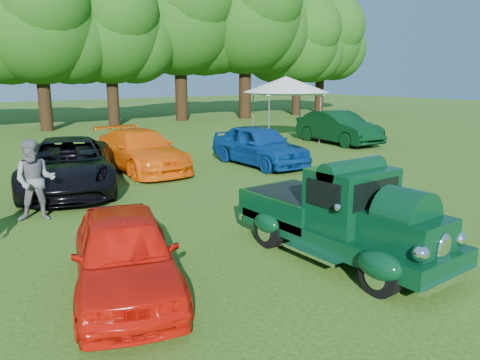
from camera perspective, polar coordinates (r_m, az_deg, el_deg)
ground at (r=8.68m, az=1.84°, el=-9.98°), size 120.00×120.00×0.00m
hero_pickup at (r=8.91m, az=12.28°, el=-4.58°), size 2.05×4.41×1.72m
red_convertible at (r=7.55m, az=-13.85°, el=-8.62°), size 2.68×4.10×1.30m
back_car_black at (r=14.65m, az=-20.19°, el=1.75°), size 4.21×6.05×1.53m
back_car_orange at (r=17.03m, az=-11.99°, el=3.55°), size 2.16×5.06×1.46m
back_car_blue at (r=17.72m, az=2.36°, el=4.27°), size 1.92×4.52×1.52m
back_car_green at (r=23.91m, az=11.90°, el=6.29°), size 2.26×5.03×1.60m
spectator_grey at (r=11.83m, az=-23.70°, el=-0.05°), size 1.15×1.05×1.92m
canopy_tent at (r=24.49m, az=5.63°, el=11.46°), size 5.70×5.70×3.29m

